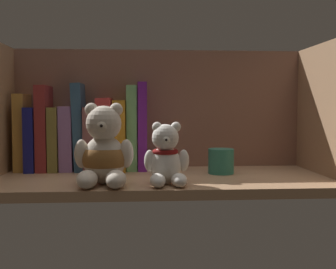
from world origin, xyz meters
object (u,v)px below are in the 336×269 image
book_5 (80,127)px  book_9 (132,128)px  book_3 (57,139)px  book_8 (120,135)px  book_10 (142,126)px  book_7 (106,134)px  teddy_bear_larger (104,153)px  book_2 (46,128)px  book_0 (23,132)px  pillar_candle (221,161)px  book_1 (35,139)px  book_4 (69,138)px  teddy_bear_smaller (167,158)px  book_6 (92,138)px

book_5 → book_9: (12.57, 0.00, -0.22)cm
book_3 → book_9: (18.34, 0.00, 2.62)cm
book_8 → book_10: size_ratio=0.79×
book_7 → teddy_bear_larger: bearing=-86.7°
book_2 → book_7: bearing=0.0°
book_0 → pillar_candle: 47.95cm
book_1 → book_5: (11.04, 0.00, 2.84)cm
book_4 → book_5: (2.90, 0.00, 2.71)cm
book_0 → book_3: bearing=0.0°
book_1 → book_4: size_ratio=0.98×
teddy_bear_larger → teddy_bear_smaller: bearing=-3.4°
book_1 → book_3: bearing=0.0°
book_0 → book_1: size_ratio=1.21×
book_1 → book_4: bearing=0.0°
book_6 → teddy_bear_smaller: book_6 is taller
book_0 → book_10: bearing=0.0°
book_4 → teddy_bear_larger: (10.31, -20.46, -1.40)cm
book_9 → book_10: book_10 is taller
book_2 → book_1: bearing=180.0°
book_7 → teddy_bear_smaller: size_ratio=1.41×
book_3 → teddy_bear_smaller: (25.54, -21.20, -2.32)cm
teddy_bear_larger → pillar_candle: 28.51cm
book_7 → book_10: 9.07cm
book_0 → book_6: book_0 is taller
book_2 → book_9: size_ratio=1.00×
book_9 → pillar_candle: size_ratio=3.45×
book_3 → book_8: 15.45cm
book_7 → book_8: (3.43, 0.00, -0.26)cm
book_8 → teddy_bear_smaller: book_8 is taller
teddy_bear_larger → book_5: bearing=109.9°
book_4 → book_5: bearing=0.0°
book_0 → book_8: bearing=0.0°
book_6 → teddy_bear_larger: bearing=-77.3°
teddy_bear_smaller → book_4: bearing=136.9°
book_4 → pillar_candle: book_4 is taller
book_0 → book_9: bearing=0.0°
book_7 → book_8: 3.44cm
book_6 → pillar_candle: bearing=-15.8°
teddy_bear_larger → teddy_bear_smaller: 12.43cm
book_10 → teddy_bear_smaller: book_10 is taller
book_5 → book_2: bearing=180.0°
teddy_bear_larger → pillar_candle: bearing=24.8°
book_0 → pillar_candle: bearing=-10.4°
book_7 → book_5: bearing=180.0°
book_3 → pillar_candle: book_3 is taller
book_0 → book_5: size_ratio=0.88×
book_0 → teddy_bear_larger: size_ratio=1.14×
book_2 → book_9: same height
book_4 → pillar_candle: 37.32cm
book_2 → book_10: book_10 is taller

